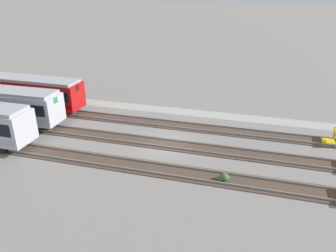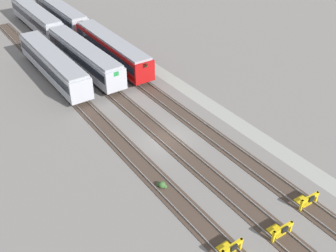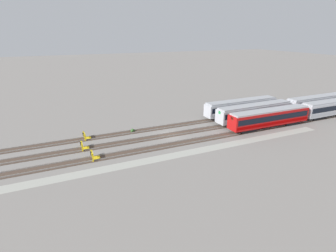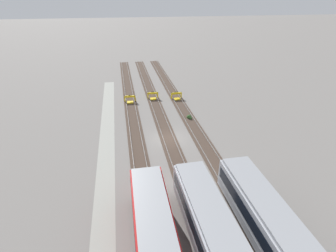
{
  "view_description": "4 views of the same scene",
  "coord_description": "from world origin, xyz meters",
  "px_view_note": "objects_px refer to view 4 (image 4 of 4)",
  "views": [
    {
      "loc": [
        -7.28,
        24.87,
        13.22
      ],
      "look_at": [
        -0.25,
        0.0,
        1.8
      ],
      "focal_mm": 35.0,
      "sensor_mm": 36.0,
      "label": 1
    },
    {
      "loc": [
        -27.15,
        18.52,
        23.73
      ],
      "look_at": [
        -0.25,
        0.0,
        1.8
      ],
      "focal_mm": 42.0,
      "sensor_mm": 36.0,
      "label": 2
    },
    {
      "loc": [
        -18.46,
        -41.0,
        17.88
      ],
      "look_at": [
        -0.25,
        0.0,
        1.8
      ],
      "focal_mm": 28.0,
      "sensor_mm": 36.0,
      "label": 3
    },
    {
      "loc": [
        30.08,
        -5.7,
        17.5
      ],
      "look_at": [
        -0.25,
        0.0,
        1.8
      ],
      "focal_mm": 28.0,
      "sensor_mm": 36.0,
      "label": 4
    }
  ],
  "objects_px": {
    "weed_clump": "(189,117)",
    "bumper_stop_near_inner_track": "(153,96)",
    "bumper_stop_nearest_track": "(130,100)",
    "bumper_stop_middle_track": "(177,96)",
    "subway_car_front_row_left_inner": "(285,249)"
  },
  "relations": [
    {
      "from": "bumper_stop_near_inner_track",
      "to": "weed_clump",
      "type": "height_order",
      "value": "bumper_stop_near_inner_track"
    },
    {
      "from": "bumper_stop_near_inner_track",
      "to": "weed_clump",
      "type": "distance_m",
      "value": 10.52
    },
    {
      "from": "bumper_stop_near_inner_track",
      "to": "weed_clump",
      "type": "relative_size",
      "value": 2.18
    },
    {
      "from": "bumper_stop_near_inner_track",
      "to": "bumper_stop_middle_track",
      "type": "distance_m",
      "value": 4.39
    },
    {
      "from": "bumper_stop_middle_track",
      "to": "subway_car_front_row_left_inner",
      "type": "bearing_deg",
      "value": 0.06
    },
    {
      "from": "weed_clump",
      "to": "bumper_stop_near_inner_track",
      "type": "bearing_deg",
      "value": -155.23
    },
    {
      "from": "bumper_stop_middle_track",
      "to": "weed_clump",
      "type": "height_order",
      "value": "bumper_stop_middle_track"
    },
    {
      "from": "bumper_stop_nearest_track",
      "to": "bumper_stop_middle_track",
      "type": "bearing_deg",
      "value": 90.34
    },
    {
      "from": "subway_car_front_row_left_inner",
      "to": "weed_clump",
      "type": "height_order",
      "value": "subway_car_front_row_left_inner"
    },
    {
      "from": "subway_car_front_row_left_inner",
      "to": "bumper_stop_near_inner_track",
      "type": "height_order",
      "value": "subway_car_front_row_left_inner"
    },
    {
      "from": "bumper_stop_nearest_track",
      "to": "weed_clump",
      "type": "distance_m",
      "value": 12.21
    },
    {
      "from": "weed_clump",
      "to": "bumper_stop_middle_track",
      "type": "bearing_deg",
      "value": -179.25
    },
    {
      "from": "bumper_stop_near_inner_track",
      "to": "bumper_stop_middle_track",
      "type": "xyz_separation_m",
      "value": [
        0.91,
        4.29,
        0.0
      ]
    },
    {
      "from": "bumper_stop_nearest_track",
      "to": "subway_car_front_row_left_inner",
      "type": "bearing_deg",
      "value": 14.2
    },
    {
      "from": "bumper_stop_nearest_track",
      "to": "bumper_stop_near_inner_track",
      "type": "xyz_separation_m",
      "value": [
        -0.96,
        4.28,
        0.0
      ]
    }
  ]
}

